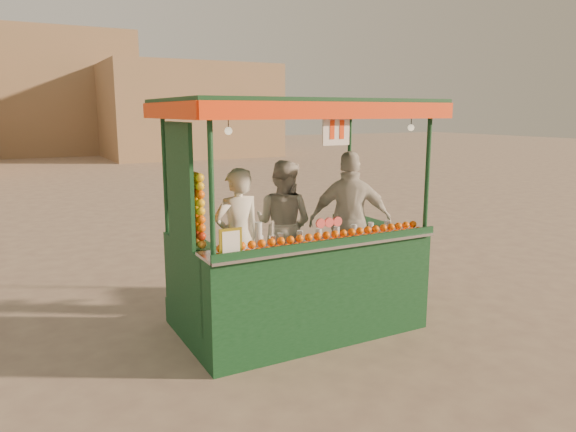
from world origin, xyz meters
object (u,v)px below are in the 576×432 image
vendor_middle (283,224)px  vendor_right (350,222)px  vendor_left (238,238)px  juice_cart (294,259)px

vendor_middle → vendor_right: vendor_right is taller
vendor_middle → vendor_right: 0.83m
vendor_left → vendor_right: vendor_right is taller
juice_cart → vendor_middle: 0.76m
vendor_middle → vendor_right: (0.64, -0.53, 0.06)m
vendor_left → vendor_middle: bearing=-157.6°
juice_cart → vendor_left: bearing=154.1°
vendor_middle → vendor_right: size_ratio=0.93×
vendor_right → juice_cart: bearing=38.6°
vendor_middle → juice_cart: bearing=126.1°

